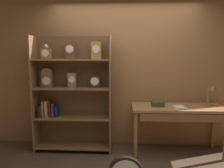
{
  "coord_description": "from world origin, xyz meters",
  "views": [
    {
      "loc": [
        -0.03,
        -2.59,
        1.67
      ],
      "look_at": [
        -0.2,
        0.7,
        1.2
      ],
      "focal_mm": 35.66,
      "sensor_mm": 36.0,
      "label": 1
    }
  ],
  "objects_px": {
    "bookshelf": "(71,93)",
    "open_repair_manual": "(180,107)",
    "desk_lamp": "(211,94)",
    "workbench": "(178,112)",
    "toolbox_small": "(158,104)"
  },
  "relations": [
    {
      "from": "bookshelf",
      "to": "open_repair_manual",
      "type": "bearing_deg",
      "value": -4.52
    },
    {
      "from": "bookshelf",
      "to": "desk_lamp",
      "type": "xyz_separation_m",
      "value": [
        2.31,
        0.05,
        -0.02
      ]
    },
    {
      "from": "workbench",
      "to": "desk_lamp",
      "type": "bearing_deg",
      "value": 11.5
    },
    {
      "from": "desk_lamp",
      "to": "open_repair_manual",
      "type": "bearing_deg",
      "value": -160.78
    },
    {
      "from": "bookshelf",
      "to": "open_repair_manual",
      "type": "distance_m",
      "value": 1.78
    },
    {
      "from": "desk_lamp",
      "to": "workbench",
      "type": "bearing_deg",
      "value": -168.5
    },
    {
      "from": "desk_lamp",
      "to": "toolbox_small",
      "type": "xyz_separation_m",
      "value": [
        -0.88,
        -0.11,
        -0.15
      ]
    },
    {
      "from": "open_repair_manual",
      "to": "workbench",
      "type": "bearing_deg",
      "value": 78.28
    },
    {
      "from": "desk_lamp",
      "to": "bookshelf",
      "type": "bearing_deg",
      "value": -178.7
    },
    {
      "from": "toolbox_small",
      "to": "open_repair_manual",
      "type": "relative_size",
      "value": 0.92
    },
    {
      "from": "desk_lamp",
      "to": "toolbox_small",
      "type": "bearing_deg",
      "value": -172.8
    },
    {
      "from": "bookshelf",
      "to": "desk_lamp",
      "type": "distance_m",
      "value": 2.31
    },
    {
      "from": "workbench",
      "to": "toolbox_small",
      "type": "distance_m",
      "value": 0.36
    },
    {
      "from": "toolbox_small",
      "to": "workbench",
      "type": "bearing_deg",
      "value": -0.15
    },
    {
      "from": "bookshelf",
      "to": "desk_lamp",
      "type": "bearing_deg",
      "value": 1.3
    }
  ]
}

